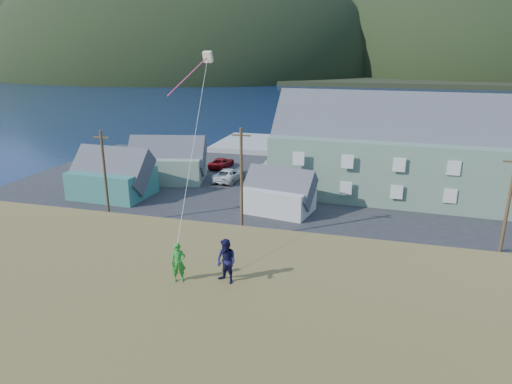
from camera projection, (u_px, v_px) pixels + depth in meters
The scene contains 16 objects.
ground at pixel (279, 252), 36.99m from camera, with size 900.00×900.00×0.00m, color #0A1638.
grass_strip at pixel (273, 262), 35.13m from camera, with size 110.00×8.00×0.10m, color #4C3D19.
waterfront_lot at pixel (311, 191), 52.61m from camera, with size 72.00×36.00×0.12m, color #28282B.
wharf at pixel (296, 146), 75.16m from camera, with size 26.00×14.00×0.90m, color gray.
far_shore at pixel (375, 69), 340.29m from camera, with size 900.00×320.00×2.00m, color black.
far_hills at pixel (432, 72), 284.45m from camera, with size 760.00×265.00×143.00m.
lodge at pixel (457, 153), 48.15m from camera, with size 39.55×12.59×13.76m.
shed_teal at pixel (112, 175), 50.12m from camera, with size 8.78×6.37×6.73m.
shed_palegreen_near at pixel (167, 161), 56.10m from camera, with size 10.32×7.64×6.76m.
shed_white at pixel (279, 192), 45.38m from camera, with size 7.59×5.73×5.46m.
shed_palegreen_far at pixel (322, 153), 60.88m from camera, with size 9.39×5.34×6.30m.
utility_poles at pixel (268, 191), 37.30m from camera, with size 33.13×0.24×9.63m.
parked_cars at pixel (248, 171), 57.96m from camera, with size 26.69×12.79×1.57m.
kite_flyer_green at pixel (178, 263), 17.40m from camera, with size 0.57×0.37×1.55m, color #227F25.
kite_flyer_navy at pixel (226, 261), 17.28m from camera, with size 0.85×0.66×1.75m, color #141438.
kite_rig at pixel (204, 62), 23.40m from camera, with size 1.58×4.57×11.08m.
Camera 1 is at (7.13, -33.10, 15.78)m, focal length 32.00 mm.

